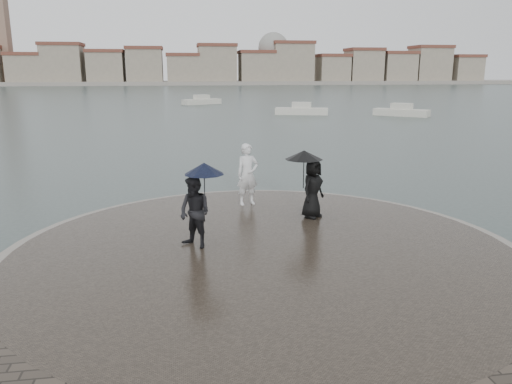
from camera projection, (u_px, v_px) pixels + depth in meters
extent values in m
plane|color=#2B3835|center=(298.00, 338.00, 8.63)|extent=(400.00, 400.00, 0.00)
cylinder|color=gray|center=(264.00, 257.00, 11.95)|extent=(12.50, 12.50, 0.32)
cylinder|color=#2D261E|center=(264.00, 256.00, 11.94)|extent=(11.90, 11.90, 0.36)
imported|color=white|center=(248.00, 174.00, 15.66)|extent=(0.80, 0.62, 1.94)
imported|color=black|center=(195.00, 212.00, 11.85)|extent=(1.05, 1.05, 1.72)
cylinder|color=black|center=(205.00, 191.00, 11.87)|extent=(0.02, 0.02, 0.90)
cone|color=black|center=(204.00, 168.00, 11.74)|extent=(0.96, 0.96, 0.28)
imported|color=black|center=(313.00, 189.00, 14.30)|extent=(0.98, 0.96, 1.70)
cylinder|color=black|center=(304.00, 173.00, 14.26)|extent=(0.02, 0.02, 0.90)
cone|color=black|center=(304.00, 155.00, 14.13)|extent=(1.09, 1.09, 0.26)
cube|color=gray|center=(183.00, 83.00, 165.02)|extent=(260.00, 20.00, 1.20)
cube|color=#9F927E|center=(27.00, 71.00, 154.12)|extent=(10.00, 10.00, 9.00)
cube|color=brown|center=(25.00, 54.00, 152.94)|extent=(10.60, 10.60, 1.00)
cube|color=#9F927E|center=(63.00, 66.00, 155.39)|extent=(12.00, 10.00, 12.00)
cube|color=brown|center=(61.00, 44.00, 153.85)|extent=(12.60, 10.60, 1.00)
cube|color=#9F927E|center=(106.00, 69.00, 157.55)|extent=(11.00, 10.00, 10.00)
cube|color=brown|center=(105.00, 51.00, 156.25)|extent=(11.60, 10.60, 1.00)
cube|color=#9F927E|center=(145.00, 68.00, 159.20)|extent=(11.00, 10.00, 11.00)
cube|color=brown|center=(144.00, 48.00, 157.78)|extent=(11.60, 10.60, 1.00)
cube|color=#9F927E|center=(183.00, 71.00, 161.21)|extent=(10.00, 10.00, 9.00)
cube|color=brown|center=(183.00, 55.00, 160.03)|extent=(10.60, 10.60, 1.00)
cube|color=#9F927E|center=(217.00, 66.00, 162.48)|extent=(12.00, 10.00, 12.00)
cube|color=brown|center=(217.00, 45.00, 160.95)|extent=(12.60, 10.60, 1.00)
cube|color=#9F927E|center=(256.00, 69.00, 164.64)|extent=(11.00, 10.00, 10.00)
cube|color=brown|center=(256.00, 52.00, 163.34)|extent=(11.60, 10.60, 1.00)
cube|color=#9F927E|center=(292.00, 65.00, 166.06)|extent=(13.00, 10.00, 13.00)
cube|color=brown|center=(292.00, 43.00, 164.41)|extent=(13.60, 10.60, 1.00)
cube|color=#9F927E|center=(332.00, 71.00, 168.60)|extent=(10.00, 10.00, 9.00)
cube|color=brown|center=(333.00, 56.00, 167.42)|extent=(10.60, 10.60, 1.00)
cube|color=#9F927E|center=(363.00, 68.00, 169.99)|extent=(11.00, 10.00, 11.00)
cube|color=brown|center=(364.00, 50.00, 168.57)|extent=(11.60, 10.60, 1.00)
cube|color=#9F927E|center=(397.00, 69.00, 171.88)|extent=(11.00, 10.00, 10.00)
cube|color=brown|center=(398.00, 53.00, 170.58)|extent=(11.60, 10.60, 1.00)
cube|color=#9F927E|center=(429.00, 66.00, 173.42)|extent=(12.00, 10.00, 12.00)
cube|color=brown|center=(431.00, 47.00, 171.88)|extent=(12.60, 10.60, 1.00)
cube|color=#9F927E|center=(464.00, 71.00, 175.70)|extent=(10.00, 10.00, 9.00)
cube|color=brown|center=(465.00, 56.00, 174.52)|extent=(10.60, 10.60, 1.00)
cube|color=#846654|center=(0.00, 32.00, 152.28)|extent=(5.00, 5.00, 32.00)
sphere|color=gray|center=(273.00, 48.00, 165.79)|extent=(10.00, 10.00, 10.00)
cube|color=beige|center=(202.00, 102.00, 68.78)|extent=(5.60, 4.03, 0.90)
cube|color=beige|center=(202.00, 98.00, 68.64)|extent=(2.33, 2.01, 0.90)
cube|color=beige|center=(301.00, 112.00, 52.62)|extent=(5.73, 3.06, 0.90)
cube|color=beige|center=(302.00, 106.00, 52.48)|extent=(2.25, 1.71, 0.90)
cube|color=beige|center=(401.00, 114.00, 50.98)|extent=(5.16, 4.87, 0.90)
cube|color=beige|center=(402.00, 108.00, 50.84)|extent=(2.29, 2.23, 0.90)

